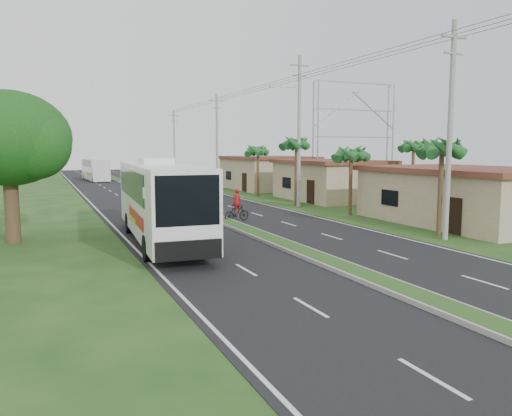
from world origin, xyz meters
name	(u,v)px	position (x,y,z in m)	size (l,w,h in m)	color
ground	(324,262)	(0.00, 0.00, 0.00)	(180.00, 180.00, 0.00)	#1E4318
road_asphalt	(190,209)	(0.00, 20.00, 0.01)	(14.00, 160.00, 0.02)	black
median_strip	(190,208)	(0.00, 20.00, 0.10)	(1.20, 160.00, 0.18)	gray
lane_edge_left	(101,214)	(-6.70, 20.00, 0.00)	(0.12, 160.00, 0.01)	silver
lane_edge_right	(268,205)	(6.70, 20.00, 0.00)	(0.12, 160.00, 0.01)	silver
shop_near	(466,195)	(14.00, 6.00, 1.78)	(8.60, 12.60, 3.52)	tan
shop_mid	(330,180)	(14.00, 22.00, 1.86)	(7.60, 10.60, 3.67)	tan
shop_far	(267,172)	(14.00, 36.00, 1.93)	(8.60, 11.60, 3.82)	tan
palm_verge_a	(442,148)	(9.00, 3.00, 4.74)	(2.40, 2.40, 5.45)	#473321
palm_verge_b	(351,154)	(9.40, 12.00, 4.36)	(2.40, 2.40, 5.05)	#473321
palm_verge_c	(296,143)	(8.80, 19.00, 5.12)	(2.40, 2.40, 5.85)	#473321
palm_verge_d	(258,150)	(9.30, 28.00, 4.55)	(2.40, 2.40, 5.25)	#473321
palm_behind_shop	(414,146)	(17.50, 15.00, 4.93)	(2.40, 2.40, 5.65)	#473321
shade_tree	(6,142)	(-12.11, 10.02, 5.03)	(6.30, 6.00, 7.54)	#473321
utility_pole_a	(450,129)	(8.50, 2.00, 5.67)	(1.60, 0.28, 11.00)	gray
utility_pole_b	(299,129)	(8.47, 18.00, 6.26)	(3.20, 0.28, 12.00)	gray
utility_pole_c	(217,140)	(8.50, 38.00, 5.67)	(1.60, 0.28, 11.00)	gray
utility_pole_d	(174,144)	(8.50, 58.00, 5.42)	(1.60, 0.28, 10.50)	gray
billboard_lattice	(354,130)	(22.00, 30.00, 6.82)	(10.18, 1.18, 12.07)	gray
coach_bus_main	(160,197)	(-5.20, 7.12, 2.32)	(3.54, 13.18, 4.21)	white
coach_bus_far	(95,168)	(-3.01, 60.07, 1.81)	(2.99, 11.07, 3.19)	silver
motorcyclist	(237,210)	(0.99, 12.49, 0.74)	(1.80, 0.70, 2.11)	black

